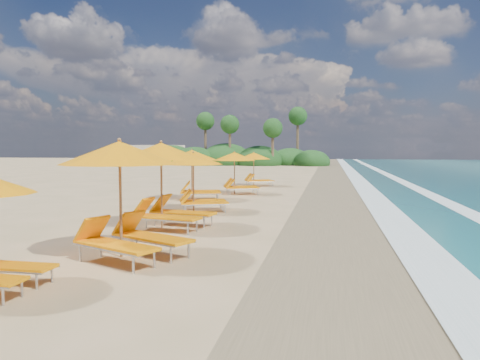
# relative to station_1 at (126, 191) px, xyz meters

# --- Properties ---
(ground) EXTENTS (160.00, 160.00, 0.00)m
(ground) POSITION_rel_station_1_xyz_m (0.99, 7.91, -1.49)
(ground) COLOR tan
(ground) RESTS_ON ground
(wet_sand) EXTENTS (4.00, 160.00, 0.01)m
(wet_sand) POSITION_rel_station_1_xyz_m (4.99, 7.91, -1.49)
(wet_sand) COLOR #8D7954
(wet_sand) RESTS_ON ground
(surf_foam) EXTENTS (4.00, 160.00, 0.01)m
(surf_foam) POSITION_rel_station_1_xyz_m (7.69, 7.91, -1.47)
(surf_foam) COLOR white
(surf_foam) RESTS_ON ground
(station_1) EXTENTS (3.50, 3.48, 2.66)m
(station_1) POSITION_rel_station_1_xyz_m (0.00, 0.00, 0.00)
(station_1) COLOR olive
(station_1) RESTS_ON ground
(station_2) EXTENTS (3.20, 3.05, 2.67)m
(station_2) POSITION_rel_station_1_xyz_m (-0.45, 3.81, 0.00)
(station_2) COLOR olive
(station_2) RESTS_ON ground
(station_3) EXTENTS (2.97, 2.93, 2.31)m
(station_3) POSITION_rel_station_1_xyz_m (-0.58, 7.57, -0.20)
(station_3) COLOR olive
(station_3) RESTS_ON ground
(station_4) EXTENTS (3.01, 2.93, 2.40)m
(station_4) POSITION_rel_station_1_xyz_m (-1.76, 11.24, -0.15)
(station_4) COLOR olive
(station_4) RESTS_ON ground
(station_5) EXTENTS (2.92, 2.88, 2.27)m
(station_5) POSITION_rel_station_1_xyz_m (-0.37, 14.26, -0.22)
(station_5) COLOR olive
(station_5) RESTS_ON ground
(station_6) EXTENTS (2.84, 2.80, 2.19)m
(station_6) POSITION_rel_station_1_xyz_m (-0.19, 19.44, -0.27)
(station_6) COLOR olive
(station_6) RESTS_ON ground
(treeline) EXTENTS (25.80, 8.80, 9.74)m
(treeline) POSITION_rel_station_1_xyz_m (-8.94, 53.43, -0.50)
(treeline) COLOR #163D14
(treeline) RESTS_ON ground
(beach_building) EXTENTS (7.00, 5.00, 2.80)m
(beach_building) POSITION_rel_station_1_xyz_m (-21.01, 55.91, -0.09)
(beach_building) COLOR beige
(beach_building) RESTS_ON ground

